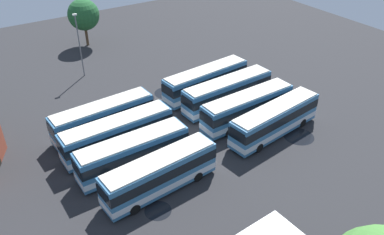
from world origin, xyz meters
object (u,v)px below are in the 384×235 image
object	(u,v)px
bus_row1_slot2	(133,153)
lamp_post_by_building	(79,43)
bus_row1_slot1	(118,134)
tree_south_edge	(84,15)
bus_row0_slot0	(206,81)
bus_row1_slot3	(160,174)
bus_row1_slot0	(103,118)
bus_row0_slot2	(247,107)
bus_row0_slot1	(227,92)
bus_row0_slot3	(275,120)

from	to	relation	value
bus_row1_slot2	lamp_post_by_building	xyz separation A→B (m)	(-3.08, -22.15, 2.96)
bus_row1_slot1	tree_south_edge	xyz separation A→B (m)	(-7.46, -28.88, 3.19)
bus_row1_slot2	tree_south_edge	bearing A→B (deg)	-103.04
bus_row0_slot0	tree_south_edge	size ratio (longest dim) A/B	1.61
bus_row1_slot2	bus_row1_slot3	bearing A→B (deg)	99.81
lamp_post_by_building	bus_row0_slot0	bearing A→B (deg)	129.56
bus_row0_slot0	bus_row1_slot0	world-z (taller)	same
lamp_post_by_building	bus_row1_slot1	bearing A→B (deg)	80.78
bus_row0_slot2	tree_south_edge	distance (m)	32.97
bus_row1_slot2	tree_south_edge	xyz separation A→B (m)	(-7.56, -32.63, 3.19)
bus_row0_slot0	bus_row1_slot2	size ratio (longest dim) A/B	1.10
bus_row1_slot0	lamp_post_by_building	xyz separation A→B (m)	(-3.06, -14.76, 2.96)
bus_row0_slot1	bus_row1_slot1	xyz separation A→B (m)	(14.79, 0.92, -0.00)
tree_south_edge	bus_row1_slot3	bearing A→B (deg)	79.37
bus_row0_slot2	bus_row1_slot2	size ratio (longest dim) A/B	1.06
bus_row1_slot3	bus_row1_slot0	bearing A→B (deg)	-86.65
bus_row0_slot2	bus_row1_slot2	distance (m)	14.60
bus_row1_slot1	bus_row1_slot0	bearing A→B (deg)	-88.88
bus_row1_slot0	lamp_post_by_building	bearing A→B (deg)	-101.71
bus_row1_slot2	bus_row0_slot0	bearing A→B (deg)	-149.39
bus_row0_slot2	tree_south_edge	size ratio (longest dim) A/B	1.56
bus_row0_slot0	tree_south_edge	xyz separation A→B (m)	(6.81, -24.13, 3.19)
bus_row1_slot3	tree_south_edge	distance (m)	37.38
lamp_post_by_building	bus_row0_slot2	bearing A→B (deg)	118.06
bus_row0_slot3	bus_row1_slot2	size ratio (longest dim) A/B	1.08
bus_row1_slot0	bus_row1_slot3	bearing A→B (deg)	93.35
bus_row0_slot3	bus_row1_slot1	world-z (taller)	same
bus_row0_slot3	bus_row1_slot2	distance (m)	15.70
bus_row0_slot1	bus_row1_slot3	distance (m)	16.62
bus_row0_slot0	bus_row1_slot2	bearing A→B (deg)	30.61
bus_row0_slot1	bus_row1_slot2	xyz separation A→B (m)	(14.88, 4.67, -0.00)
bus_row0_slot1	bus_row0_slot2	xyz separation A→B (m)	(0.30, 4.10, -0.00)
bus_row0_slot1	bus_row0_slot2	bearing A→B (deg)	85.87
bus_row0_slot0	bus_row1_slot0	bearing A→B (deg)	4.41
bus_row0_slot3	bus_row1_slot1	bearing A→B (deg)	-23.87
bus_row1_slot3	tree_south_edge	world-z (taller)	tree_south_edge
bus_row1_slot1	bus_row0_slot3	bearing A→B (deg)	156.13
bus_row1_slot2	bus_row1_slot0	bearing A→B (deg)	-90.18
bus_row0_slot2	lamp_post_by_building	distance (m)	24.63
bus_row0_slot2	bus_row1_slot1	size ratio (longest dim) A/B	1.00
bus_row1_slot0	bus_row0_slot2	bearing A→B (deg)	154.91
bus_row0_slot0	bus_row0_slot2	size ratio (longest dim) A/B	1.03
bus_row1_slot0	lamp_post_by_building	world-z (taller)	lamp_post_by_building
bus_row1_slot1	bus_row1_slot2	bearing A→B (deg)	88.56
bus_row0_slot1	tree_south_edge	distance (m)	29.08
bus_row0_slot0	bus_row1_slot2	distance (m)	16.69
bus_row0_slot2	bus_row1_slot2	world-z (taller)	same
bus_row0_slot3	tree_south_edge	world-z (taller)	tree_south_edge
bus_row0_slot1	bus_row1_slot1	world-z (taller)	same
bus_row0_slot2	bus_row1_slot3	distance (m)	14.62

